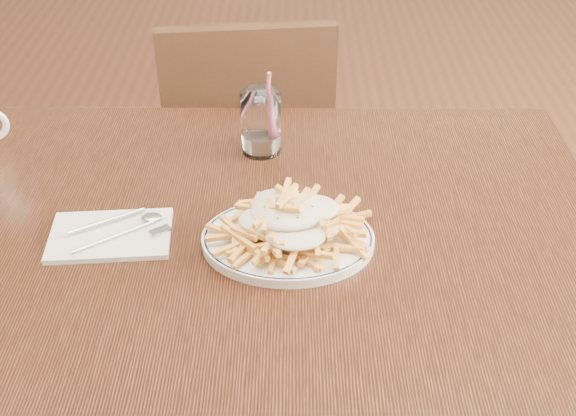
{
  "coord_description": "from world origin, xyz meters",
  "views": [
    {
      "loc": [
        0.08,
        -0.92,
        1.45
      ],
      "look_at": [
        0.08,
        -0.05,
        0.82
      ],
      "focal_mm": 45.0,
      "sensor_mm": 36.0,
      "label": 1
    }
  ],
  "objects_px": {
    "loaded_fries": "(288,218)",
    "water_glass": "(261,126)",
    "table": "(242,264)",
    "fries_plate": "(288,240)",
    "chair_far": "(249,151)"
  },
  "relations": [
    {
      "from": "water_glass",
      "to": "fries_plate",
      "type": "bearing_deg",
      "value": -79.7
    },
    {
      "from": "fries_plate",
      "to": "water_glass",
      "type": "xyz_separation_m",
      "value": [
        -0.05,
        0.28,
        0.04
      ]
    },
    {
      "from": "loaded_fries",
      "to": "water_glass",
      "type": "relative_size",
      "value": 1.44
    },
    {
      "from": "chair_far",
      "to": "loaded_fries",
      "type": "height_order",
      "value": "chair_far"
    },
    {
      "from": "fries_plate",
      "to": "water_glass",
      "type": "relative_size",
      "value": 1.91
    },
    {
      "from": "table",
      "to": "loaded_fries",
      "type": "bearing_deg",
      "value": -30.4
    },
    {
      "from": "loaded_fries",
      "to": "water_glass",
      "type": "xyz_separation_m",
      "value": [
        -0.05,
        0.28,
        -0.0
      ]
    },
    {
      "from": "chair_far",
      "to": "loaded_fries",
      "type": "relative_size",
      "value": 3.7
    },
    {
      "from": "chair_far",
      "to": "water_glass",
      "type": "bearing_deg",
      "value": -82.89
    },
    {
      "from": "chair_far",
      "to": "loaded_fries",
      "type": "bearing_deg",
      "value": -81.62
    },
    {
      "from": "chair_far",
      "to": "water_glass",
      "type": "relative_size",
      "value": 5.33
    },
    {
      "from": "loaded_fries",
      "to": "table",
      "type": "bearing_deg",
      "value": 149.6
    },
    {
      "from": "table",
      "to": "water_glass",
      "type": "bearing_deg",
      "value": 83.65
    },
    {
      "from": "table",
      "to": "fries_plate",
      "type": "height_order",
      "value": "fries_plate"
    },
    {
      "from": "table",
      "to": "loaded_fries",
      "type": "distance_m",
      "value": 0.16
    }
  ]
}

